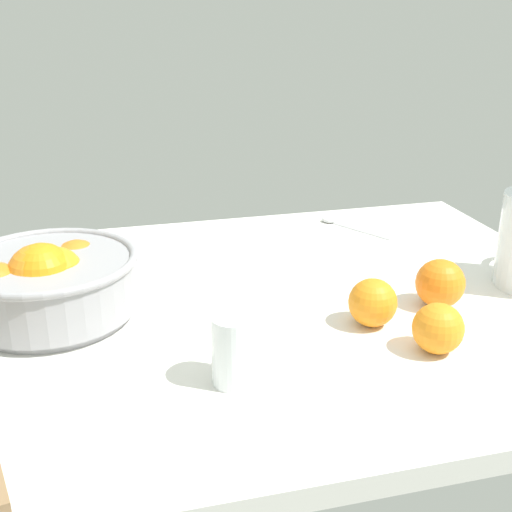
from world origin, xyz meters
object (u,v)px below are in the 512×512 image
(fruit_bowl, at_px, (47,282))
(loose_orange_0, at_px, (438,328))
(juice_glass, at_px, (236,353))
(loose_orange_2, at_px, (440,283))
(loose_orange_1, at_px, (373,303))
(spoon, at_px, (344,225))

(fruit_bowl, height_order, loose_orange_0, fruit_bowl)
(juice_glass, distance_m, loose_orange_0, 0.27)
(loose_orange_0, bearing_deg, loose_orange_2, 59.97)
(fruit_bowl, bearing_deg, loose_orange_1, -17.73)
(loose_orange_1, bearing_deg, fruit_bowl, 162.27)
(loose_orange_0, bearing_deg, loose_orange_1, 119.09)
(juice_glass, height_order, loose_orange_1, juice_glass)
(loose_orange_0, bearing_deg, juice_glass, -179.01)
(juice_glass, distance_m, loose_orange_2, 0.36)
(loose_orange_1, bearing_deg, spoon, 73.55)
(fruit_bowl, height_order, juice_glass, fruit_bowl)
(loose_orange_0, distance_m, loose_orange_1, 0.10)
(fruit_bowl, xyz_separation_m, loose_orange_0, (0.49, -0.23, -0.02))
(juice_glass, height_order, loose_orange_0, juice_glass)
(fruit_bowl, height_order, spoon, fruit_bowl)
(loose_orange_0, xyz_separation_m, spoon, (0.07, 0.50, -0.03))
(loose_orange_2, distance_m, spoon, 0.37)
(fruit_bowl, relative_size, loose_orange_2, 3.50)
(fruit_bowl, distance_m, loose_orange_0, 0.54)
(fruit_bowl, height_order, loose_orange_1, fruit_bowl)
(loose_orange_0, xyz_separation_m, loose_orange_1, (-0.05, 0.09, 0.00))
(juice_glass, relative_size, loose_orange_0, 1.31)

